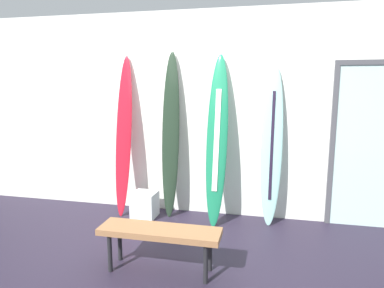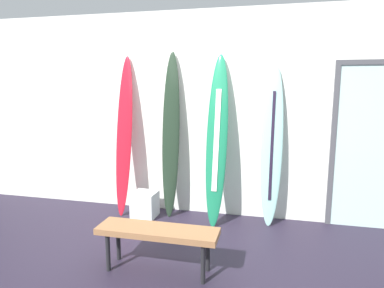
{
  "view_description": "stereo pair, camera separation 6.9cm",
  "coord_description": "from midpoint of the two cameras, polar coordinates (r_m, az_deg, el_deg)",
  "views": [
    {
      "loc": [
        0.98,
        -3.43,
        1.81
      ],
      "look_at": [
        -0.01,
        0.95,
        1.03
      ],
      "focal_mm": 32.04,
      "sensor_mm": 36.0,
      "label": 1
    },
    {
      "loc": [
        1.05,
        -3.41,
        1.81
      ],
      "look_at": [
        -0.01,
        0.95,
        1.03
      ],
      "focal_mm": 32.04,
      "sensor_mm": 36.0,
      "label": 2
    }
  ],
  "objects": [
    {
      "name": "ground",
      "position": [
        4.01,
        -3.57,
        -17.35
      ],
      "size": [
        8.0,
        8.0,
        0.04
      ],
      "primitive_type": "cube",
      "color": "#261F30"
    },
    {
      "name": "wall_back",
      "position": [
        4.85,
        0.57,
        4.95
      ],
      "size": [
        7.2,
        0.2,
        2.8
      ],
      "primitive_type": "cube",
      "color": "silver",
      "rests_on": "ground"
    },
    {
      "name": "surfboard_crimson",
      "position": [
        4.87,
        -11.7,
        1.07
      ],
      "size": [
        0.23,
        0.44,
        2.21
      ],
      "color": "red",
      "rests_on": "ground"
    },
    {
      "name": "surfboard_charcoal",
      "position": [
        4.68,
        -3.99,
        1.28
      ],
      "size": [
        0.24,
        0.31,
        2.26
      ],
      "color": "#1D2C1F",
      "rests_on": "ground"
    },
    {
      "name": "surfboard_emerald",
      "position": [
        4.44,
        3.74,
        0.67
      ],
      "size": [
        0.28,
        0.52,
        2.21
      ],
      "color": "#19714B",
      "rests_on": "ground"
    },
    {
      "name": "surfboard_seafoam",
      "position": [
        4.52,
        12.72,
        -0.44
      ],
      "size": [
        0.29,
        0.33,
        2.08
      ],
      "color": "#8EC3BB",
      "rests_on": "ground"
    },
    {
      "name": "display_block_left",
      "position": [
        4.86,
        -8.28,
        -9.96
      ],
      "size": [
        0.33,
        0.33,
        0.35
      ],
      "color": "silver",
      "rests_on": "ground"
    },
    {
      "name": "glass_door",
      "position": [
        4.83,
        28.08,
        0.05
      ],
      "size": [
        1.11,
        0.06,
        2.11
      ],
      "color": "silver",
      "rests_on": "ground"
    },
    {
      "name": "bench",
      "position": [
        3.44,
        -5.99,
        -14.64
      ],
      "size": [
        1.19,
        0.33,
        0.44
      ],
      "color": "#92643F",
      "rests_on": "ground"
    }
  ]
}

